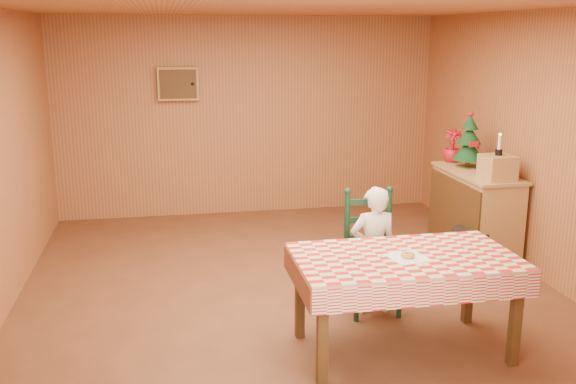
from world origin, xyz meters
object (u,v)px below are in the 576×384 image
Objects in this scene: ladder_chair at (371,255)px; shelf_unit at (474,213)px; crate at (498,167)px; christmas_tree at (469,142)px; storage_bin at (471,249)px; dining_table at (405,266)px; seated_child at (373,250)px.

shelf_unit is at bearing 37.18° from ladder_chair.
christmas_tree reaches higher than crate.
storage_bin is (-0.23, -0.02, -0.85)m from crate.
ladder_chair reaches higher than dining_table.
shelf_unit is 0.54m from storage_bin.
seated_child is at bearing 90.00° from dining_table.
crate reaches higher than shelf_unit.
seated_child reaches higher than storage_bin.
christmas_tree reaches higher than dining_table.
dining_table is 5.52× the size of crate.
storage_bin is at bearing -109.41° from christmas_tree.
seated_child is at bearing -151.75° from crate.
crate is 0.48× the size of christmas_tree.
seated_child is 2.01m from shelf_unit.
crate is (1.58, 0.85, 0.49)m from seated_child.
dining_table is at bearing 90.00° from seated_child.
shelf_unit is at bearing 61.49° from storage_bin.
seated_child is 2.72× the size of storage_bin.
christmas_tree is at bearing 70.59° from storage_bin.
crate reaches higher than storage_bin.
crate is at bearing 3.93° from storage_bin.
dining_table is 1.53× the size of ladder_chair.
shelf_unit is 4.13× the size of crate.
seated_child reaches higher than shelf_unit.
ladder_chair is at bearing -142.82° from shelf_unit.
crate reaches higher than ladder_chair.
shelf_unit reaches higher than dining_table.
ladder_chair is 3.60× the size of crate.
christmas_tree is at bearing 88.02° from shelf_unit.
dining_table is 2.67× the size of christmas_tree.
crate is (1.58, 1.58, 0.37)m from dining_table.
storage_bin is at bearing 49.28° from dining_table.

